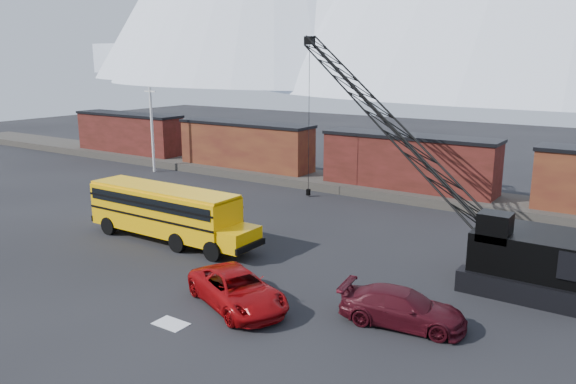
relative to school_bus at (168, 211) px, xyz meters
name	(u,v)px	position (x,y,z in m)	size (l,w,h in m)	color
ground	(225,289)	(7.42, -3.67, -1.79)	(160.00, 160.00, 0.00)	black
gravel_berm	(407,192)	(7.42, 18.33, -1.44)	(120.00, 5.00, 0.70)	#413B35
boxcar_west_far	(129,133)	(-24.58, 18.33, 0.97)	(13.70, 3.10, 4.17)	#591C19
boxcar_west_near	(245,145)	(-8.58, 18.33, 0.97)	(13.70, 3.10, 4.17)	#451713
boxcar_mid	(408,162)	(7.42, 18.33, 0.97)	(13.70, 3.10, 4.17)	#591C19
utility_pole	(152,128)	(-16.58, 14.33, 2.36)	(1.40, 0.24, 8.00)	silver
snow_patch	(171,324)	(7.92, -7.67, -1.78)	(1.40, 0.90, 0.02)	silver
school_bus	(168,211)	(0.00, 0.00, 0.00)	(11.65, 2.65, 3.19)	#EFAB05
red_pickup	(237,290)	(9.11, -4.84, -1.02)	(2.57, 5.57, 1.55)	#930709
maroon_suv	(402,308)	(15.71, -2.48, -1.06)	(2.06, 5.07, 1.47)	#3E0B13
crawler_crane	(382,117)	(9.26, 9.10, 5.28)	(21.39, 12.42, 12.34)	black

